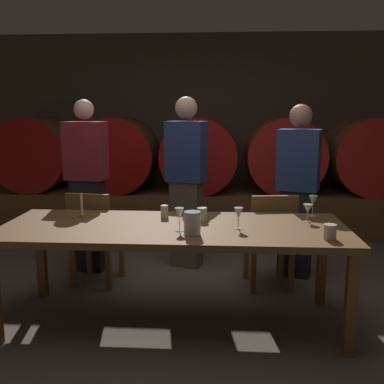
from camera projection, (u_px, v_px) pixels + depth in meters
ground_plane at (187, 312)px, 3.50m from camera, size 9.19×9.19×0.00m
back_wall at (202, 130)px, 6.21m from camera, size 7.07×0.24×2.63m
barrel_shelf at (200, 210)px, 5.87m from camera, size 6.37×0.90×0.54m
wine_barrel_far_left at (39, 154)px, 5.86m from camera, size 0.97×0.85×0.97m
wine_barrel_left at (120, 154)px, 5.79m from camera, size 0.97×0.85×0.97m
wine_barrel_center at (199, 155)px, 5.73m from camera, size 0.97×0.85×0.97m
wine_barrel_right at (283, 155)px, 5.66m from camera, size 0.97×0.85×0.97m
wine_barrel_far_right at (366, 156)px, 5.60m from camera, size 0.97×0.85×0.97m
dining_table at (174, 234)px, 3.21m from camera, size 2.54×0.93×0.76m
chair_left at (94, 234)px, 3.96m from camera, size 0.45×0.45×0.88m
chair_right at (271, 236)px, 3.87m from camera, size 0.45×0.45×0.88m
guest_left at (87, 185)px, 4.28m from camera, size 0.41×0.29×1.70m
guest_center at (186, 181)px, 4.40m from camera, size 0.43×0.34×1.73m
guest_right at (297, 190)px, 4.14m from camera, size 0.44×0.35×1.65m
candle_center at (82, 210)px, 3.45m from camera, size 0.05×0.05×0.21m
pitcher at (192, 223)px, 2.96m from camera, size 0.11×0.11×0.16m
wine_glass_far_left at (179, 214)px, 3.04m from camera, size 0.07×0.07×0.17m
wine_glass_center_left at (238, 214)px, 3.09m from camera, size 0.06×0.06×0.16m
wine_glass_center_right at (308, 209)px, 3.30m from camera, size 0.07×0.07×0.14m
wine_glass_far_right at (313, 201)px, 3.48m from camera, size 0.07×0.07×0.17m
cup_left at (165, 211)px, 3.43m from camera, size 0.06×0.06×0.10m
cup_center at (202, 214)px, 3.33m from camera, size 0.08×0.08×0.10m
cup_right at (330, 232)px, 2.86m from camera, size 0.08×0.08×0.10m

